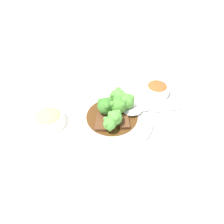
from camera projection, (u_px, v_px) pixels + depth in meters
ground_plane at (112, 119)px, 0.72m from camera, size 4.00×4.00×0.00m
main_plate at (112, 117)px, 0.71m from camera, size 0.27×0.27×0.02m
beef_strip_0 at (101, 121)px, 0.68m from camera, size 0.07×0.04×0.01m
beef_strip_1 at (124, 121)px, 0.68m from camera, size 0.06×0.04×0.01m
beef_strip_2 at (107, 105)px, 0.73m from camera, size 0.05×0.06×0.01m
broccoli_floret_0 at (118, 106)px, 0.69m from camera, size 0.05×0.05×0.06m
broccoli_floret_1 at (126, 101)px, 0.71m from camera, size 0.06×0.06×0.06m
broccoli_floret_2 at (106, 106)px, 0.69m from camera, size 0.05×0.05×0.06m
broccoli_floret_3 at (118, 97)px, 0.72m from camera, size 0.06×0.06×0.06m
broccoli_floret_4 at (108, 124)px, 0.64m from camera, size 0.04×0.04×0.05m
broccoli_floret_5 at (115, 117)px, 0.65m from camera, size 0.05×0.05×0.06m
serving_spoon at (137, 111)px, 0.71m from camera, size 0.08×0.20×0.01m
side_bowl_kimchi at (157, 89)px, 0.80m from camera, size 0.09×0.09×0.05m
side_bowl_appetizer at (49, 118)px, 0.69m from camera, size 0.10×0.10×0.05m
sauce_dish at (157, 159)px, 0.60m from camera, size 0.08×0.08×0.01m
paper_napkin at (99, 187)px, 0.55m from camera, size 0.14×0.08×0.01m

